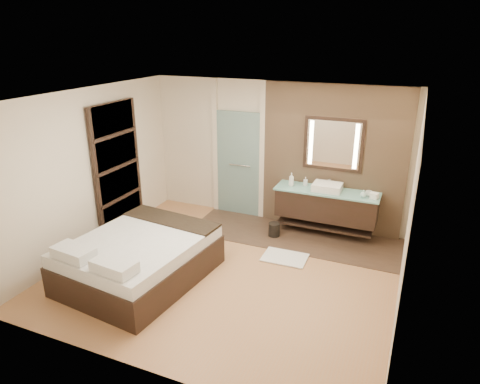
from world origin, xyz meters
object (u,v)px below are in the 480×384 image
at_px(vanity, 326,205).
at_px(bed, 139,258).
at_px(mirror_unit, 333,144).
at_px(waste_bin, 274,230).

relative_size(vanity, bed, 0.81).
bearing_deg(vanity, bed, -130.75).
xyz_separation_m(mirror_unit, bed, (-2.24, -2.84, -1.31)).
bearing_deg(waste_bin, vanity, 29.17).
relative_size(vanity, waste_bin, 7.13).
bearing_deg(bed, vanity, 55.51).
bearing_deg(mirror_unit, waste_bin, -139.72).
bearing_deg(waste_bin, mirror_unit, 40.28).
distance_m(vanity, waste_bin, 1.05).
bearing_deg(bed, waste_bin, 62.78).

